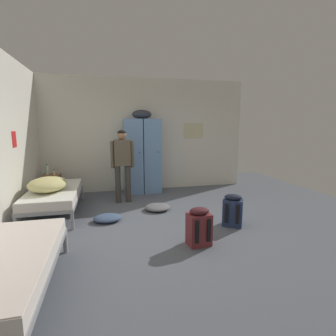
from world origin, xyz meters
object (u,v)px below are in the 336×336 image
Objects in this scene: bed_left_front at (2,266)px; bed_left_rear at (54,194)px; shelf_unit at (52,184)px; bedding_heap at (48,184)px; lotion_bottle at (54,172)px; locker_bank at (142,154)px; person_traveler at (122,159)px; water_bottle at (47,170)px; backpack_navy at (233,211)px; backpack_maroon at (199,227)px; clothes_pile_denim at (108,218)px; clothes_pile_grey at (158,207)px.

bed_left_front is 2.64m from bed_left_rear.
shelf_unit is 0.30× the size of bed_left_rear.
bed_left_rear is (0.25, -1.15, 0.04)m from shelf_unit.
bedding_heap is 1.27m from lotion_bottle.
locker_bank is at bearing 33.50° from bed_left_rear.
person_traveler is 1.84m from water_bottle.
lotion_bottle is at bearing 142.51° from backpack_navy.
bed_left_front is 2.50m from bedding_heap.
water_bottle is 1.93× the size of lotion_bottle.
locker_bank reaches higher than water_bottle.
person_traveler reaches higher than lotion_bottle.
bed_left_front is 1.19× the size of person_traveler.
bed_left_rear is at bearing 155.83° from backpack_navy.
backpack_maroon is (0.35, -3.16, -0.71)m from locker_bank.
backpack_maroon is (2.42, -3.02, -0.37)m from lotion_bottle.
backpack_navy is at bearing -18.69° from clothes_pile_denim.
locker_bank is at bearing 96.30° from backpack_maroon.
clothes_pile_denim is (-2.07, 0.70, -0.20)m from backpack_navy.
bed_left_rear is 2.94m from backpack_maroon.
bed_left_front is 3.10m from clothes_pile_grey.
clothes_pile_denim is (1.23, -1.82, -0.29)m from shelf_unit.
clothes_pile_grey is (2.30, -1.43, -0.63)m from water_bottle.
bed_left_rear is 1.25m from water_bottle.
backpack_maroon is 1.00× the size of backpack_navy.
bed_left_rear is 2.01m from clothes_pile_grey.
bed_left_rear is 3.35m from backpack_navy.
bed_left_rear reaches higher than clothes_pile_denim.
water_bottle is 0.45× the size of backpack_navy.
bed_left_front is 3.45× the size of backpack_maroon.
backpack_maroon is at bearing -50.86° from shelf_unit.
water_bottle is 4.03m from backpack_maroon.
backpack_maroon is 1.78m from clothes_pile_denim.
locker_bank reaches higher than clothes_pile_grey.
bedding_heap reaches higher than bed_left_rear.
person_traveler is 6.40× the size of water_bottle.
bed_left_front is at bearing -113.42° from person_traveler.
clothes_pile_grey is at bearing -49.02° from person_traveler.
backpack_maroon reaches higher than clothes_pile_grey.
person_traveler is at bearing 110.74° from backpack_maroon.
clothes_pile_grey is at bearing -32.57° from lotion_bottle.
bedding_heap is 1.58m from person_traveler.
water_bottle is at bearing -177.91° from locker_bank.
shelf_unit is 2.29× the size of water_bottle.
water_bottle is 0.17m from lotion_bottle.
shelf_unit is (-2.14, -0.10, -0.62)m from locker_bank.
backpack_maroon is at bearing -146.49° from backpack_navy.
person_traveler is 12.35× the size of lotion_bottle.
locker_bank is 2.24m from water_bottle.
lotion_bottle is (0.07, -0.04, 0.28)m from shelf_unit.
backpack_maroon and backpack_navy have the same top height.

